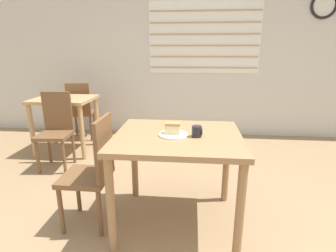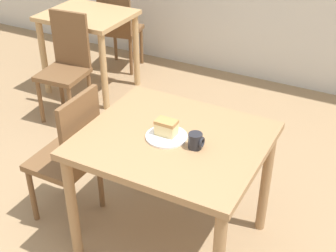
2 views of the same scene
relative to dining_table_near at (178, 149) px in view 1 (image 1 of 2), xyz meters
The scene contains 9 objects.
wall_back 2.59m from the dining_table_near, 90.18° to the left, with size 10.00×0.10×2.80m.
dining_table_near is the anchor object (origin of this frame).
dining_table_far 2.21m from the dining_table_near, 138.13° to the left, with size 0.78×0.65×0.76m.
chair_near_window 0.69m from the dining_table_near, behind, with size 0.37×0.37×0.91m.
chair_far_corner 1.82m from the dining_table_near, 147.44° to the left, with size 0.40×0.40×0.91m.
chair_far_opposite 2.58m from the dining_table_near, 129.71° to the left, with size 0.43×0.43×0.91m.
plate 0.13m from the dining_table_near, 148.34° to the right, with size 0.22×0.22×0.01m.
cake_slice 0.17m from the dining_table_near, behind, with size 0.11×0.08×0.08m.
coffee_mug 0.22m from the dining_table_near, 13.42° to the right, with size 0.08×0.07×0.08m.
Camera 1 is at (0.13, -1.35, 1.40)m, focal length 28.00 mm.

